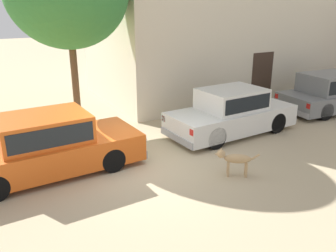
{
  "coord_description": "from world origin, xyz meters",
  "views": [
    {
      "loc": [
        -3.54,
        -7.51,
        3.97
      ],
      "look_at": [
        0.79,
        0.2,
        0.9
      ],
      "focal_mm": 37.66,
      "sensor_mm": 36.0,
      "label": 1
    }
  ],
  "objects": [
    {
      "name": "parked_sedan_second",
      "position": [
        3.49,
        0.87,
        0.72
      ],
      "size": [
        4.45,
        1.91,
        1.47
      ],
      "rotation": [
        0.0,
        0.0,
        0.05
      ],
      "color": "silver",
      "rests_on": "ground_plane"
    },
    {
      "name": "stray_dog_spotted",
      "position": [
        1.63,
        -1.54,
        0.45
      ],
      "size": [
        0.93,
        0.69,
        0.7
      ],
      "rotation": [
        0.0,
        0.0,
        2.53
      ],
      "color": "tan",
      "rests_on": "ground_plane"
    },
    {
      "name": "parked_sedan_nearest",
      "position": [
        -2.22,
        0.87,
        0.73
      ],
      "size": [
        4.69,
        2.0,
        1.49
      ],
      "rotation": [
        0.0,
        0.0,
        0.04
      ],
      "color": "#D15619",
      "rests_on": "ground_plane"
    },
    {
      "name": "parked_sedan_third",
      "position": [
        8.56,
        1.01,
        0.74
      ],
      "size": [
        4.52,
        2.11,
        1.47
      ],
      "rotation": [
        0.0,
        0.0,
        -0.07
      ],
      "color": "slate",
      "rests_on": "ground_plane"
    },
    {
      "name": "ground_plane",
      "position": [
        0.0,
        0.0,
        0.0
      ],
      "size": [
        80.0,
        80.0,
        0.0
      ],
      "primitive_type": "plane",
      "color": "tan"
    }
  ]
}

